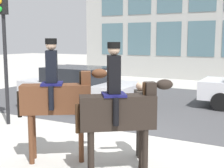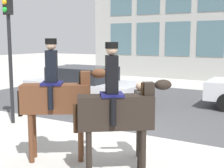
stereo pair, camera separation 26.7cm
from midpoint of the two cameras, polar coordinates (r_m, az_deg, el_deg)
The scene contains 7 objects.
ground_plane at distance 8.34m, azimuth 2.30°, elevation -9.97°, with size 80.00×80.00×0.00m, color #B2AFA8.
road_surface at distance 12.65m, azimuth 11.76°, elevation -3.87°, with size 19.17×8.50×0.01m.
mounted_horse_lead at distance 6.70m, azimuth -11.06°, elevation -2.21°, with size 1.69×1.26×2.61m.
mounted_horse_companion at distance 5.93m, azimuth 0.01°, elevation -4.44°, with size 1.64×1.32×2.54m.
pedestrian_bystander at distance 6.85m, azimuth 3.95°, elevation -5.31°, with size 0.70×0.79×1.70m.
street_car_near_lane at distance 11.67m, azimuth -6.56°, elevation -0.64°, with size 4.43×2.06×1.59m.
traffic_light at distance 9.97m, azimuth -19.90°, elevation 8.34°, with size 0.24×0.29×4.05m.
Camera 1 is at (3.33, -7.21, 2.58)m, focal length 50.00 mm.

